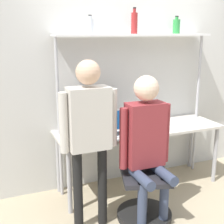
{
  "coord_description": "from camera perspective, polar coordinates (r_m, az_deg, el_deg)",
  "views": [
    {
      "loc": [
        -1.65,
        -2.79,
        1.86
      ],
      "look_at": [
        -0.53,
        -0.09,
        1.1
      ],
      "focal_mm": 50.0,
      "sensor_mm": 36.0,
      "label": 1
    }
  ],
  "objects": [
    {
      "name": "ground_plane",
      "position": [
        3.73,
        7.29,
        -15.42
      ],
      "size": [
        12.0,
        12.0,
        0.0
      ],
      "primitive_type": "plane",
      "color": "tan"
    },
    {
      "name": "wall_back",
      "position": [
        3.87,
        3.0,
        6.97
      ],
      "size": [
        8.0,
        0.06,
        2.7
      ],
      "color": "silver",
      "rests_on": "ground_plane"
    },
    {
      "name": "desk",
      "position": [
        3.72,
        5.11,
        -4.06
      ],
      "size": [
        1.99,
        0.62,
        0.75
      ],
      "color": "beige",
      "rests_on": "ground_plane"
    },
    {
      "name": "shelf_unit",
      "position": [
        3.68,
        4.27,
        10.17
      ],
      "size": [
        1.89,
        0.28,
        1.83
      ],
      "color": "white",
      "rests_on": "ground_plane"
    },
    {
      "name": "monitor",
      "position": [
        3.56,
        -3.63,
        0.15
      ],
      "size": [
        0.53,
        0.23,
        0.42
      ],
      "color": "#333338",
      "rests_on": "desk"
    },
    {
      "name": "laptop",
      "position": [
        3.54,
        2.1,
        -2.5
      ],
      "size": [
        0.35,
        0.25,
        0.25
      ],
      "color": "silver",
      "rests_on": "desk"
    },
    {
      "name": "cell_phone",
      "position": [
        3.66,
        5.73,
        -3.07
      ],
      "size": [
        0.07,
        0.15,
        0.01
      ],
      "color": "black",
      "rests_on": "desk"
    },
    {
      "name": "office_chair",
      "position": [
        3.3,
        5.9,
        -13.95
      ],
      "size": [
        0.58,
        0.58,
        0.93
      ],
      "color": "black",
      "rests_on": "ground_plane"
    },
    {
      "name": "person_seated",
      "position": [
        3.02,
        6.37,
        -4.62
      ],
      "size": [
        0.54,
        0.48,
        1.46
      ],
      "color": "#38425B",
      "rests_on": "ground_plane"
    },
    {
      "name": "person_standing",
      "position": [
        2.83,
        -4.21,
        -2.47
      ],
      "size": [
        0.54,
        0.22,
        1.62
      ],
      "color": "black",
      "rests_on": "ground_plane"
    },
    {
      "name": "bottle_green",
      "position": [
        3.94,
        11.69,
        15.13
      ],
      "size": [
        0.09,
        0.09,
        0.2
      ],
      "color": "#2D8C3F",
      "rests_on": "shelf_unit"
    },
    {
      "name": "bottle_red",
      "position": [
        3.66,
        4.1,
        16.0
      ],
      "size": [
        0.07,
        0.07,
        0.29
      ],
      "color": "maroon",
      "rests_on": "shelf_unit"
    },
    {
      "name": "bottle_clear",
      "position": [
        3.46,
        -4.01,
        15.45
      ],
      "size": [
        0.08,
        0.08,
        0.2
      ],
      "color": "silver",
      "rests_on": "shelf_unit"
    }
  ]
}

